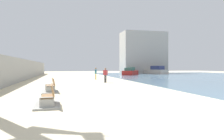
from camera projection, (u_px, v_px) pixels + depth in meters
name	position (u px, v px, depth m)	size (l,w,h in m)	color
ground_plane	(82.00, 81.00, 25.72)	(120.00, 120.00, 0.00)	beige
seawall	(16.00, 70.00, 23.98)	(0.80, 64.00, 2.79)	#9E9E99
bench_near	(48.00, 101.00, 9.40)	(1.19, 2.14, 0.98)	#9E9E99
bench_far	(50.00, 89.00, 14.58)	(1.31, 2.20, 0.98)	#9E9E99
person_walking	(96.00, 73.00, 29.01)	(0.29, 0.49, 1.68)	gold
person_standing	(105.00, 74.00, 23.46)	(0.52, 0.24, 1.66)	#333338
boat_distant	(130.00, 71.00, 53.43)	(2.03, 5.27, 6.53)	red
boat_mid_bay	(155.00, 71.00, 51.98)	(3.99, 8.21, 1.99)	beige
boat_outer	(130.00, 72.00, 45.20)	(5.18, 6.46, 1.55)	red
harbor_building	(143.00, 53.00, 57.35)	(12.00, 6.00, 11.29)	#ADAAA3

